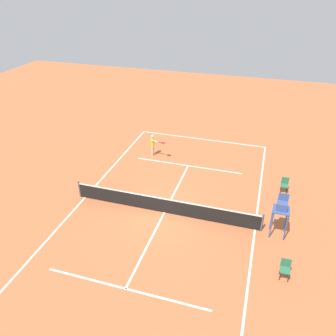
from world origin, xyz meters
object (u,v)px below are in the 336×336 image
player_serving (153,144)px  umpire_chair (282,209)px  courtside_chair_near (285,268)px  courtside_chair_mid (285,184)px  tennis_ball (142,164)px

player_serving → umpire_chair: umpire_chair is taller
courtside_chair_near → courtside_chair_mid: 7.00m
courtside_chair_mid → player_serving: bearing=-12.8°
player_serving → courtside_chair_mid: bearing=87.0°
tennis_ball → courtside_chair_near: bearing=141.7°
courtside_chair_near → courtside_chair_mid: bearing=-89.4°
player_serving → umpire_chair: size_ratio=0.69×
tennis_ball → courtside_chair_mid: size_ratio=0.07×
player_serving → tennis_ball: player_serving is taller
umpire_chair → courtside_chair_mid: bearing=-94.2°
umpire_chair → tennis_ball: bearing=-27.3°
courtside_chair_near → umpire_chair: bearing=-82.5°
tennis_ball → umpire_chair: 10.59m
tennis_ball → umpire_chair: size_ratio=0.03×
player_serving → courtside_chair_mid: player_serving is taller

